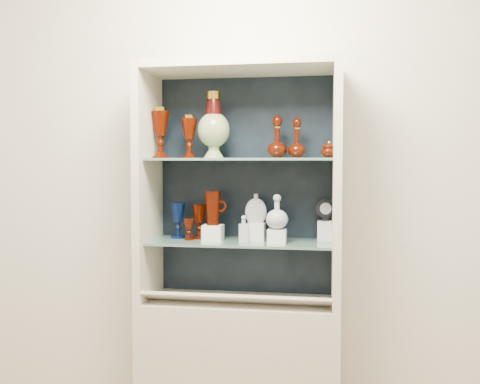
% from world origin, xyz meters
% --- Properties ---
extents(wall_back, '(3.50, 0.02, 2.80)m').
position_xyz_m(wall_back, '(0.00, 1.75, 1.40)').
color(wall_back, silver).
rests_on(wall_back, ground).
extents(cabinet_base, '(1.00, 0.40, 0.75)m').
position_xyz_m(cabinet_base, '(0.00, 1.53, 0.38)').
color(cabinet_base, beige).
rests_on(cabinet_base, ground).
extents(cabinet_back_panel, '(0.98, 0.02, 1.15)m').
position_xyz_m(cabinet_back_panel, '(0.00, 1.72, 1.32)').
color(cabinet_back_panel, black).
rests_on(cabinet_back_panel, cabinet_base).
extents(cabinet_side_left, '(0.04, 0.40, 1.15)m').
position_xyz_m(cabinet_side_left, '(-0.48, 1.53, 1.32)').
color(cabinet_side_left, beige).
rests_on(cabinet_side_left, cabinet_base).
extents(cabinet_side_right, '(0.04, 0.40, 1.15)m').
position_xyz_m(cabinet_side_right, '(0.48, 1.53, 1.32)').
color(cabinet_side_right, beige).
rests_on(cabinet_side_right, cabinet_base).
extents(cabinet_top_cap, '(1.00, 0.40, 0.04)m').
position_xyz_m(cabinet_top_cap, '(0.00, 1.53, 1.92)').
color(cabinet_top_cap, beige).
rests_on(cabinet_top_cap, cabinet_side_left).
extents(shelf_lower, '(0.92, 0.34, 0.01)m').
position_xyz_m(shelf_lower, '(0.00, 1.55, 1.04)').
color(shelf_lower, slate).
rests_on(shelf_lower, cabinet_side_left).
extents(shelf_upper, '(0.92, 0.34, 0.01)m').
position_xyz_m(shelf_upper, '(0.00, 1.55, 1.46)').
color(shelf_upper, slate).
rests_on(shelf_upper, cabinet_side_left).
extents(label_ledge, '(0.92, 0.17, 0.09)m').
position_xyz_m(label_ledge, '(0.00, 1.42, 0.78)').
color(label_ledge, beige).
rests_on(label_ledge, cabinet_base).
extents(label_card_0, '(0.10, 0.06, 0.03)m').
position_xyz_m(label_card_0, '(0.01, 1.42, 0.80)').
color(label_card_0, white).
rests_on(label_card_0, label_ledge).
extents(label_card_1, '(0.10, 0.06, 0.03)m').
position_xyz_m(label_card_1, '(-0.24, 1.42, 0.80)').
color(label_card_1, white).
rests_on(label_card_1, label_ledge).
extents(label_card_2, '(0.10, 0.06, 0.03)m').
position_xyz_m(label_card_2, '(0.28, 1.42, 0.80)').
color(label_card_2, white).
rests_on(label_card_2, label_ledge).
extents(label_card_3, '(0.10, 0.06, 0.03)m').
position_xyz_m(label_card_3, '(-0.14, 1.42, 0.80)').
color(label_card_3, white).
rests_on(label_card_3, label_ledge).
extents(pedestal_lamp_left, '(0.12, 0.12, 0.26)m').
position_xyz_m(pedestal_lamp_left, '(-0.42, 1.55, 1.60)').
color(pedestal_lamp_left, '#400C00').
rests_on(pedestal_lamp_left, shelf_upper).
extents(pedestal_lamp_right, '(0.10, 0.10, 0.22)m').
position_xyz_m(pedestal_lamp_right, '(-0.27, 1.55, 1.58)').
color(pedestal_lamp_right, '#400C00').
rests_on(pedestal_lamp_right, shelf_upper).
extents(enamel_urn, '(0.20, 0.20, 0.34)m').
position_xyz_m(enamel_urn, '(-0.14, 1.55, 1.64)').
color(enamel_urn, '#0C4B11').
rests_on(enamel_urn, shelf_upper).
extents(ruby_decanter_a, '(0.11, 0.11, 0.23)m').
position_xyz_m(ruby_decanter_a, '(0.28, 1.59, 1.58)').
color(ruby_decanter_a, '#450C00').
rests_on(ruby_decanter_a, shelf_upper).
extents(ruby_decanter_b, '(0.12, 0.12, 0.23)m').
position_xyz_m(ruby_decanter_b, '(0.18, 1.59, 1.58)').
color(ruby_decanter_b, '#450C00').
rests_on(ruby_decanter_b, shelf_upper).
extents(lidded_bowl, '(0.10, 0.10, 0.09)m').
position_xyz_m(lidded_bowl, '(0.44, 1.55, 1.51)').
color(lidded_bowl, '#450C00').
rests_on(lidded_bowl, shelf_upper).
extents(cobalt_goblet, '(0.10, 0.10, 0.19)m').
position_xyz_m(cobalt_goblet, '(-0.34, 1.60, 1.14)').
color(cobalt_goblet, '#031241').
rests_on(cobalt_goblet, shelf_lower).
extents(ruby_goblet_tall, '(0.08, 0.08, 0.18)m').
position_xyz_m(ruby_goblet_tall, '(-0.23, 1.60, 1.14)').
color(ruby_goblet_tall, '#400C00').
rests_on(ruby_goblet_tall, shelf_lower).
extents(ruby_goblet_small, '(0.07, 0.07, 0.11)m').
position_xyz_m(ruby_goblet_small, '(-0.27, 1.54, 1.10)').
color(ruby_goblet_small, '#450C00').
rests_on(ruby_goblet_small, shelf_lower).
extents(riser_ruby_pitcher, '(0.10, 0.10, 0.08)m').
position_xyz_m(riser_ruby_pitcher, '(-0.14, 1.54, 1.09)').
color(riser_ruby_pitcher, silver).
rests_on(riser_ruby_pitcher, shelf_lower).
extents(ruby_pitcher, '(0.13, 0.08, 0.17)m').
position_xyz_m(ruby_pitcher, '(-0.14, 1.54, 1.22)').
color(ruby_pitcher, '#400C00').
rests_on(ruby_pitcher, riser_ruby_pitcher).
extents(clear_square_bottle, '(0.05, 0.05, 0.13)m').
position_xyz_m(clear_square_bottle, '(0.02, 1.51, 1.12)').
color(clear_square_bottle, '#A1AEB9').
rests_on(clear_square_bottle, shelf_lower).
extents(riser_flat_flask, '(0.09, 0.09, 0.09)m').
position_xyz_m(riser_flat_flask, '(0.08, 1.57, 1.09)').
color(riser_flat_flask, silver).
rests_on(riser_flat_flask, shelf_lower).
extents(flat_flask, '(0.12, 0.06, 0.15)m').
position_xyz_m(flat_flask, '(0.08, 1.57, 1.22)').
color(flat_flask, '#ADB2C0').
rests_on(flat_flask, riser_flat_flask).
extents(riser_clear_round_decanter, '(0.09, 0.09, 0.07)m').
position_xyz_m(riser_clear_round_decanter, '(0.19, 1.49, 1.08)').
color(riser_clear_round_decanter, silver).
rests_on(riser_clear_round_decanter, shelf_lower).
extents(clear_round_decanter, '(0.12, 0.12, 0.16)m').
position_xyz_m(clear_round_decanter, '(0.19, 1.49, 1.20)').
color(clear_round_decanter, '#A1AEB9').
rests_on(clear_round_decanter, riser_clear_round_decanter).
extents(riser_cameo_medallion, '(0.08, 0.08, 0.10)m').
position_xyz_m(riser_cameo_medallion, '(0.43, 1.64, 1.10)').
color(riser_cameo_medallion, silver).
rests_on(riser_cameo_medallion, shelf_lower).
extents(cameo_medallion, '(0.10, 0.05, 0.12)m').
position_xyz_m(cameo_medallion, '(0.43, 1.64, 1.21)').
color(cameo_medallion, black).
rests_on(cameo_medallion, riser_cameo_medallion).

